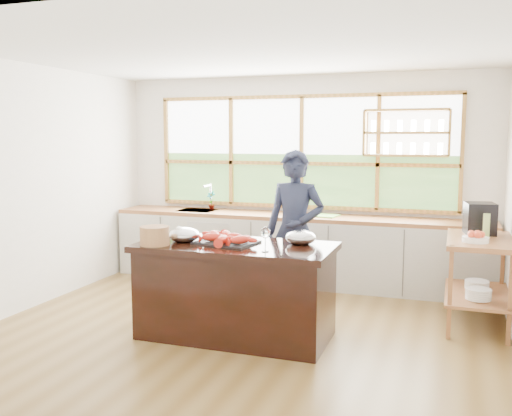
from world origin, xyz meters
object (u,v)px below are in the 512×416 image
at_px(cook, 295,232).
at_px(island, 236,290).
at_px(espresso_machine, 480,218).
at_px(wicker_basket, 155,236).

bearing_deg(cook, island, -107.26).
distance_m(island, espresso_machine, 2.65).
bearing_deg(cook, espresso_machine, 14.23).
bearing_deg(cook, wicker_basket, -128.05).
bearing_deg(island, wicker_basket, -157.76).
distance_m(island, cook, 1.08).
xyz_separation_m(cook, espresso_machine, (1.87, 0.41, 0.18)).
height_order(cook, espresso_machine, cook).
bearing_deg(wicker_basket, island, 22.24).
distance_m(island, wicker_basket, 0.92).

